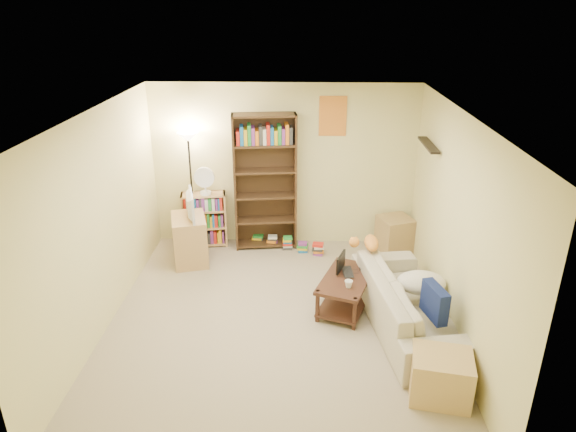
{
  "coord_description": "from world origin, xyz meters",
  "views": [
    {
      "loc": [
        0.31,
        -5.24,
        3.57
      ],
      "look_at": [
        0.11,
        0.76,
        1.05
      ],
      "focal_mm": 32.0,
      "sensor_mm": 36.0,
      "label": 1
    }
  ],
  "objects_px": {
    "desk_fan": "(205,180)",
    "end_cabinet": "(441,377)",
    "mug": "(349,284)",
    "floor_lamp": "(189,157)",
    "coffee_table": "(346,288)",
    "tall_bookshelf": "(265,179)",
    "laptop": "(351,272)",
    "short_bookshelf": "(205,220)",
    "sofa": "(408,302)",
    "side_table": "(395,234)",
    "tv_stand": "(190,239)",
    "television": "(187,205)",
    "tabby_cat": "(368,243)"
  },
  "relations": [
    {
      "from": "tv_stand",
      "to": "television",
      "type": "distance_m",
      "value": 0.54
    },
    {
      "from": "coffee_table",
      "to": "desk_fan",
      "type": "distance_m",
      "value": 2.77
    },
    {
      "from": "coffee_table",
      "to": "tv_stand",
      "type": "height_order",
      "value": "tv_stand"
    },
    {
      "from": "television",
      "to": "end_cabinet",
      "type": "bearing_deg",
      "value": -147.48
    },
    {
      "from": "desk_fan",
      "to": "floor_lamp",
      "type": "distance_m",
      "value": 0.41
    },
    {
      "from": "tabby_cat",
      "to": "end_cabinet",
      "type": "xyz_separation_m",
      "value": [
        0.5,
        -1.96,
        -0.48
      ]
    },
    {
      "from": "tabby_cat",
      "to": "mug",
      "type": "xyz_separation_m",
      "value": [
        -0.29,
        -0.64,
        -0.24
      ]
    },
    {
      "from": "coffee_table",
      "to": "short_bookshelf",
      "type": "xyz_separation_m",
      "value": [
        -2.07,
        1.74,
        0.15
      ]
    },
    {
      "from": "coffee_table",
      "to": "mug",
      "type": "xyz_separation_m",
      "value": [
        0.01,
        -0.23,
        0.2
      ]
    },
    {
      "from": "desk_fan",
      "to": "tabby_cat",
      "type": "bearing_deg",
      "value": -28.95
    },
    {
      "from": "tabby_cat",
      "to": "end_cabinet",
      "type": "distance_m",
      "value": 2.08
    },
    {
      "from": "tv_stand",
      "to": "desk_fan",
      "type": "xyz_separation_m",
      "value": [
        0.17,
        0.52,
        0.74
      ]
    },
    {
      "from": "floor_lamp",
      "to": "tv_stand",
      "type": "bearing_deg",
      "value": -85.52
    },
    {
      "from": "mug",
      "to": "end_cabinet",
      "type": "distance_m",
      "value": 1.56
    },
    {
      "from": "laptop",
      "to": "desk_fan",
      "type": "xyz_separation_m",
      "value": [
        -2.09,
        1.58,
        0.66
      ]
    },
    {
      "from": "end_cabinet",
      "to": "tall_bookshelf",
      "type": "bearing_deg",
      "value": 120.29
    },
    {
      "from": "short_bookshelf",
      "to": "end_cabinet",
      "type": "height_order",
      "value": "short_bookshelf"
    },
    {
      "from": "sofa",
      "to": "short_bookshelf",
      "type": "height_order",
      "value": "short_bookshelf"
    },
    {
      "from": "laptop",
      "to": "end_cabinet",
      "type": "height_order",
      "value": "end_cabinet"
    },
    {
      "from": "tv_stand",
      "to": "mug",
      "type": "bearing_deg",
      "value": -47.82
    },
    {
      "from": "coffee_table",
      "to": "tall_bookshelf",
      "type": "bearing_deg",
      "value": 142.62
    },
    {
      "from": "laptop",
      "to": "floor_lamp",
      "type": "bearing_deg",
      "value": 51.29
    },
    {
      "from": "short_bookshelf",
      "to": "side_table",
      "type": "bearing_deg",
      "value": -11.39
    },
    {
      "from": "tabby_cat",
      "to": "coffee_table",
      "type": "relative_size",
      "value": 0.46
    },
    {
      "from": "laptop",
      "to": "television",
      "type": "distance_m",
      "value": 2.54
    },
    {
      "from": "mug",
      "to": "short_bookshelf",
      "type": "height_order",
      "value": "short_bookshelf"
    },
    {
      "from": "mug",
      "to": "floor_lamp",
      "type": "xyz_separation_m",
      "value": [
        -2.25,
        1.97,
        0.97
      ]
    },
    {
      "from": "mug",
      "to": "end_cabinet",
      "type": "bearing_deg",
      "value": -58.93
    },
    {
      "from": "sofa",
      "to": "television",
      "type": "xyz_separation_m",
      "value": [
        -2.9,
        1.54,
        0.58
      ]
    },
    {
      "from": "laptop",
      "to": "side_table",
      "type": "distance_m",
      "value": 1.75
    },
    {
      "from": "end_cabinet",
      "to": "tv_stand",
      "type": "bearing_deg",
      "value": 137.65
    },
    {
      "from": "television",
      "to": "tall_bookshelf",
      "type": "bearing_deg",
      "value": -77.61
    },
    {
      "from": "desk_fan",
      "to": "floor_lamp",
      "type": "bearing_deg",
      "value": 168.42
    },
    {
      "from": "mug",
      "to": "short_bookshelf",
      "type": "relative_size",
      "value": 0.16
    },
    {
      "from": "tabby_cat",
      "to": "laptop",
      "type": "height_order",
      "value": "tabby_cat"
    },
    {
      "from": "floor_lamp",
      "to": "television",
      "type": "bearing_deg",
      "value": -85.52
    },
    {
      "from": "tabby_cat",
      "to": "side_table",
      "type": "height_order",
      "value": "tabby_cat"
    },
    {
      "from": "sofa",
      "to": "mug",
      "type": "bearing_deg",
      "value": 70.69
    },
    {
      "from": "sofa",
      "to": "short_bookshelf",
      "type": "distance_m",
      "value": 3.48
    },
    {
      "from": "coffee_table",
      "to": "laptop",
      "type": "distance_m",
      "value": 0.21
    },
    {
      "from": "television",
      "to": "tall_bookshelf",
      "type": "height_order",
      "value": "tall_bookshelf"
    },
    {
      "from": "floor_lamp",
      "to": "desk_fan",
      "type": "bearing_deg",
      "value": -11.58
    },
    {
      "from": "desk_fan",
      "to": "end_cabinet",
      "type": "height_order",
      "value": "desk_fan"
    },
    {
      "from": "mug",
      "to": "short_bookshelf",
      "type": "xyz_separation_m",
      "value": [
        -2.08,
        1.97,
        -0.04
      ]
    },
    {
      "from": "coffee_table",
      "to": "floor_lamp",
      "type": "height_order",
      "value": "floor_lamp"
    },
    {
      "from": "laptop",
      "to": "side_table",
      "type": "height_order",
      "value": "side_table"
    },
    {
      "from": "tall_bookshelf",
      "to": "desk_fan",
      "type": "bearing_deg",
      "value": 175.9
    },
    {
      "from": "television",
      "to": "end_cabinet",
      "type": "distance_m",
      "value": 4.11
    },
    {
      "from": "sofa",
      "to": "laptop",
      "type": "relative_size",
      "value": 7.09
    },
    {
      "from": "television",
      "to": "end_cabinet",
      "type": "xyz_separation_m",
      "value": [
        3.0,
        -2.73,
        -0.66
      ]
    }
  ]
}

